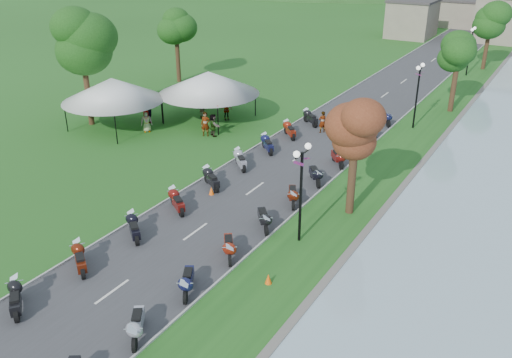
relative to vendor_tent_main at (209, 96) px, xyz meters
The scene contains 11 objects.
road 13.33m from the vendor_tent_main, 40.11° to the left, with size 7.00×120.00×0.02m, color #3C3C3F.
far_building 54.10m from the vendor_tent_main, 81.41° to the left, with size 18.00×16.00×5.00m, color gray.
moto_row_left 19.24m from the vendor_tent_main, 66.29° to the right, with size 2.60×43.49×1.10m, color #331411, non-canonical shape.
moto_row_right 16.41m from the vendor_tent_main, 38.03° to the right, with size 2.60×34.90×1.10m, color #331411, non-canonical shape.
vendor_tent_main is the anchor object (origin of this frame).
vendor_tent_side 7.55m from the vendor_tent_main, 132.86° to the right, with size 5.24×5.24×4.00m, color silver, non-canonical shape.
tree_park_left 10.18m from the vendor_tent_main, 141.51° to the right, with size 4.00×4.00×11.10m, color #215A19, non-canonical shape.
tree_lakeside 18.74m from the vendor_tent_main, 30.24° to the right, with size 2.67×2.67×7.43m, color #215A19, non-canonical shape.
pedestrian_a 4.48m from the vendor_tent_main, 59.03° to the right, with size 0.69×0.50×1.88m, color slate.
pedestrian_b 2.10m from the vendor_tent_main, behind, with size 0.76×0.42×1.57m, color slate.
pedestrian_c 5.31m from the vendor_tent_main, 137.78° to the right, with size 1.11×0.46×1.72m, color slate.
Camera 1 is at (15.23, -3.31, 14.21)m, focal length 38.00 mm.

